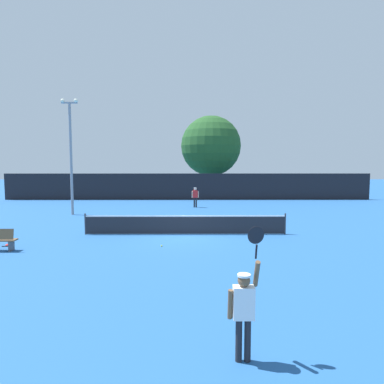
# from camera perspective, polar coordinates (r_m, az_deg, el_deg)

# --- Properties ---
(ground_plane) EXTENTS (120.00, 120.00, 0.00)m
(ground_plane) POSITION_cam_1_polar(r_m,az_deg,el_deg) (17.20, -1.12, -7.18)
(ground_plane) COLOR #235693
(tennis_net) EXTENTS (10.22, 0.08, 1.07)m
(tennis_net) POSITION_cam_1_polar(r_m,az_deg,el_deg) (17.10, -1.13, -5.50)
(tennis_net) COLOR #232328
(tennis_net) RESTS_ON ground
(perimeter_fence) EXTENTS (36.39, 0.12, 2.61)m
(perimeter_fence) POSITION_cam_1_polar(r_m,az_deg,el_deg) (33.46, -0.74, 0.93)
(perimeter_fence) COLOR black
(perimeter_fence) RESTS_ON ground
(player_serving) EXTENTS (0.67, 0.39, 2.46)m
(player_serving) POSITION_cam_1_polar(r_m,az_deg,el_deg) (6.42, 8.84, -18.23)
(player_serving) COLOR white
(player_serving) RESTS_ON ground
(player_receiving) EXTENTS (0.57, 0.24, 1.62)m
(player_receiving) POSITION_cam_1_polar(r_m,az_deg,el_deg) (27.53, 0.56, -0.57)
(player_receiving) COLOR red
(player_receiving) RESTS_ON ground
(tennis_ball) EXTENTS (0.07, 0.07, 0.07)m
(tennis_ball) POSITION_cam_1_polar(r_m,az_deg,el_deg) (14.76, -5.20, -9.09)
(tennis_ball) COLOR #CCE033
(tennis_ball) RESTS_ON ground
(spare_racket) EXTENTS (0.28, 0.52, 0.04)m
(spare_racket) POSITION_cam_1_polar(r_m,az_deg,el_deg) (17.02, -28.68, -7.84)
(spare_racket) COLOR black
(spare_racket) RESTS_ON ground
(light_pole) EXTENTS (1.18, 0.28, 8.01)m
(light_pole) POSITION_cam_1_polar(r_m,az_deg,el_deg) (24.90, -19.89, 6.82)
(light_pole) COLOR gray
(light_pole) RESTS_ON ground
(large_tree) EXTENTS (6.94, 6.94, 9.10)m
(large_tree) POSITION_cam_1_polar(r_m,az_deg,el_deg) (39.32, 3.24, 7.80)
(large_tree) COLOR brown
(large_tree) RESTS_ON ground
(parked_car_near) EXTENTS (2.08, 4.28, 1.69)m
(parked_car_near) POSITION_cam_1_polar(r_m,az_deg,el_deg) (42.66, -12.14, 0.96)
(parked_car_near) COLOR white
(parked_car_near) RESTS_ON ground
(parked_car_mid) EXTENTS (2.29, 4.36, 1.69)m
(parked_car_mid) POSITION_cam_1_polar(r_m,az_deg,el_deg) (42.13, 1.44, 1.01)
(parked_car_mid) COLOR #B7B7BC
(parked_car_mid) RESTS_ON ground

